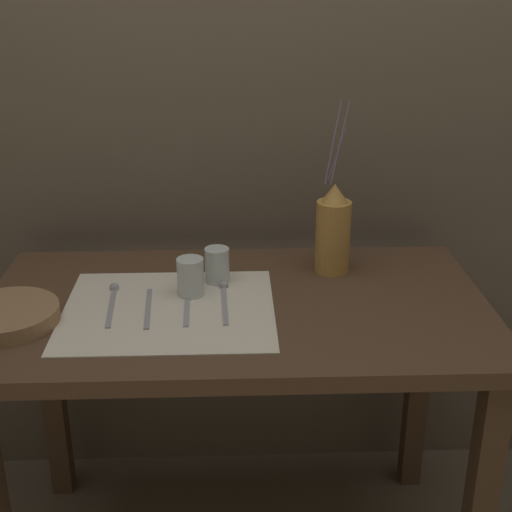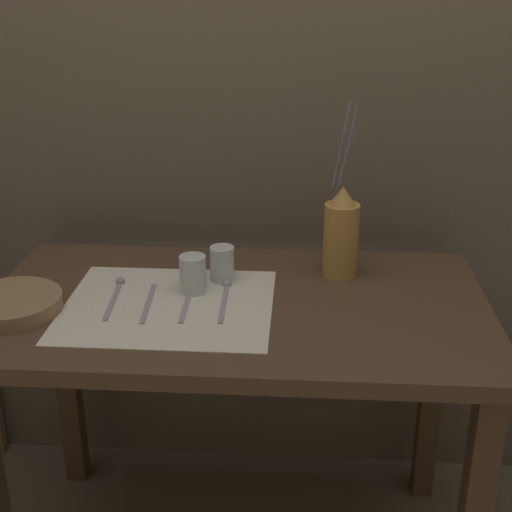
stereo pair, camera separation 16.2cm
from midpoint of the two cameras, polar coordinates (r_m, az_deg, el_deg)
stone_wall_back at (r=2.03m, az=1.86°, el=12.67°), size 7.00×0.06×2.40m
wooden_table at (r=1.78m, az=1.10°, el=-7.03°), size 1.22×0.68×0.78m
linen_cloth at (r=1.71m, az=-4.33°, el=-4.02°), size 0.50×0.43×0.00m
pitcher_with_flowers at (r=1.85m, az=9.33°, el=1.69°), size 0.09×0.09×0.45m
wooden_bowl at (r=1.74m, az=-16.54°, el=-3.78°), size 0.24×0.24×0.04m
glass_tumbler_near at (r=1.75m, az=-2.44°, el=-1.51°), size 0.07×0.07×0.09m
glass_tumbler_far at (r=1.81m, az=-0.17°, el=-0.66°), size 0.06×0.06×0.09m
spoon_inner at (r=1.79m, az=-8.50°, el=-2.70°), size 0.03×0.22×0.02m
knife_center at (r=1.71m, az=-5.95°, el=-3.84°), size 0.03×0.21×0.00m
fork_outer at (r=1.71m, az=-2.87°, el=-3.82°), size 0.02×0.21×0.00m
spoon_outer at (r=1.76m, az=0.20°, el=-2.93°), size 0.02×0.22×0.02m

